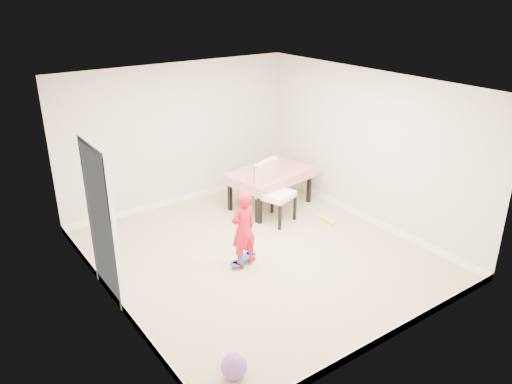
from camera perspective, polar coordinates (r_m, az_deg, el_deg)
ground at (r=7.73m, az=0.26°, el=-7.15°), size 5.00×5.00×0.00m
ceiling at (r=6.82m, az=0.29°, el=12.00°), size 4.50×5.00×0.04m
wall_back at (r=9.19m, az=-8.82°, el=6.37°), size 4.50×0.04×2.60m
wall_front at (r=5.53m, az=15.50°, el=-5.67°), size 4.50×0.04×2.60m
wall_left at (r=6.24m, az=-16.62°, el=-2.41°), size 0.04×5.00×2.60m
wall_right at (r=8.59m, az=12.50°, el=4.92°), size 0.04×5.00×2.60m
door at (r=6.62m, az=-17.18°, el=-3.64°), size 0.11×0.94×2.11m
baseboard_back at (r=9.62m, az=-8.41°, el=-0.71°), size 4.50×0.02×0.12m
baseboard_front at (r=6.19m, az=14.34°, el=-15.85°), size 4.50×0.02×0.12m
baseboard_left at (r=6.84m, az=-15.53°, el=-11.88°), size 0.02×5.00×0.12m
baseboard_right at (r=9.04m, az=11.88°, el=-2.56°), size 0.02×5.00×0.12m
dining_table at (r=9.21m, az=1.64°, el=0.41°), size 1.63×1.18×0.70m
dining_chair at (r=8.55m, az=2.32°, el=-0.10°), size 0.76×0.81×1.07m
skateboard at (r=7.49m, az=-1.45°, el=-7.85°), size 0.57×0.37×0.08m
child at (r=7.17m, az=-1.46°, el=-4.51°), size 0.43×0.30×1.14m
balloon at (r=5.54m, az=-2.53°, el=-19.36°), size 0.28×0.28×0.28m
foam_toy at (r=8.82m, az=8.02°, el=-3.16°), size 0.06×0.40×0.06m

